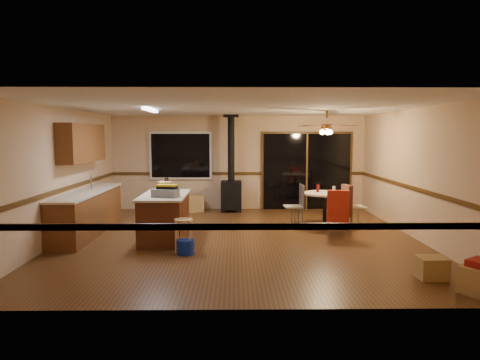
{
  "coord_description": "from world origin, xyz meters",
  "views": [
    {
      "loc": [
        -0.12,
        -8.38,
        2.06
      ],
      "look_at": [
        0.0,
        0.3,
        1.15
      ],
      "focal_mm": 32.0,
      "sensor_mm": 36.0,
      "label": 1
    }
  ],
  "objects_px": {
    "chair_near": "(338,207)",
    "box_corner_b": "(431,268)",
    "chair_left": "(298,200)",
    "box_corner_a": "(480,280)",
    "blue_bucket": "(186,247)",
    "bar_stool": "(184,235)",
    "wood_stove": "(231,185)",
    "toolbox_black": "(167,191)",
    "box_under_window": "(192,203)",
    "toolbox_grey": "(165,193)",
    "dining_table": "(325,203)",
    "kitchen_island": "(165,217)",
    "chair_right": "(348,200)"
  },
  "relations": [
    {
      "from": "chair_near",
      "to": "box_corner_b",
      "type": "relative_size",
      "value": 1.78
    },
    {
      "from": "chair_left",
      "to": "box_corner_a",
      "type": "xyz_separation_m",
      "value": [
        1.77,
        -4.2,
        -0.41
      ]
    },
    {
      "from": "blue_bucket",
      "to": "chair_left",
      "type": "height_order",
      "value": "chair_left"
    },
    {
      "from": "bar_stool",
      "to": "box_corner_b",
      "type": "distance_m",
      "value": 4.03
    },
    {
      "from": "wood_stove",
      "to": "toolbox_black",
      "type": "height_order",
      "value": "wood_stove"
    },
    {
      "from": "bar_stool",
      "to": "chair_near",
      "type": "distance_m",
      "value": 3.24
    },
    {
      "from": "chair_left",
      "to": "box_under_window",
      "type": "height_order",
      "value": "chair_left"
    },
    {
      "from": "wood_stove",
      "to": "toolbox_grey",
      "type": "xyz_separation_m",
      "value": [
        -1.22,
        -3.41,
        0.25
      ]
    },
    {
      "from": "wood_stove",
      "to": "box_corner_b",
      "type": "height_order",
      "value": "wood_stove"
    },
    {
      "from": "dining_table",
      "to": "box_corner_a",
      "type": "xyz_separation_m",
      "value": [
        1.18,
        -4.09,
        -0.35
      ]
    },
    {
      "from": "kitchen_island",
      "to": "box_under_window",
      "type": "distance_m",
      "value": 3.12
    },
    {
      "from": "chair_near",
      "to": "box_under_window",
      "type": "relative_size",
      "value": 1.25
    },
    {
      "from": "chair_near",
      "to": "box_corner_a",
      "type": "relative_size",
      "value": 1.47
    },
    {
      "from": "blue_bucket",
      "to": "chair_near",
      "type": "distance_m",
      "value": 3.27
    },
    {
      "from": "kitchen_island",
      "to": "wood_stove",
      "type": "distance_m",
      "value": 3.33
    },
    {
      "from": "wood_stove",
      "to": "dining_table",
      "type": "xyz_separation_m",
      "value": [
        2.12,
        -1.97,
        -0.2
      ]
    },
    {
      "from": "dining_table",
      "to": "chair_right",
      "type": "xyz_separation_m",
      "value": [
        0.52,
        0.03,
        0.06
      ]
    },
    {
      "from": "kitchen_island",
      "to": "toolbox_grey",
      "type": "bearing_deg",
      "value": -77.79
    },
    {
      "from": "kitchen_island",
      "to": "box_under_window",
      "type": "height_order",
      "value": "kitchen_island"
    },
    {
      "from": "bar_stool",
      "to": "chair_near",
      "type": "bearing_deg",
      "value": 20.69
    },
    {
      "from": "kitchen_island",
      "to": "chair_right",
      "type": "height_order",
      "value": "chair_right"
    },
    {
      "from": "chair_left",
      "to": "toolbox_black",
      "type": "bearing_deg",
      "value": -150.87
    },
    {
      "from": "wood_stove",
      "to": "toolbox_grey",
      "type": "bearing_deg",
      "value": -109.68
    },
    {
      "from": "wood_stove",
      "to": "chair_right",
      "type": "relative_size",
      "value": 3.6
    },
    {
      "from": "toolbox_black",
      "to": "chair_left",
      "type": "bearing_deg",
      "value": 29.13
    },
    {
      "from": "box_corner_b",
      "to": "wood_stove",
      "type": "bearing_deg",
      "value": 118.09
    },
    {
      "from": "wood_stove",
      "to": "bar_stool",
      "type": "xyz_separation_m",
      "value": [
        -0.82,
        -3.99,
        -0.44
      ]
    },
    {
      "from": "toolbox_grey",
      "to": "dining_table",
      "type": "distance_m",
      "value": 3.67
    },
    {
      "from": "bar_stool",
      "to": "kitchen_island",
      "type": "bearing_deg",
      "value": 117.11
    },
    {
      "from": "toolbox_grey",
      "to": "dining_table",
      "type": "bearing_deg",
      "value": 23.35
    },
    {
      "from": "chair_left",
      "to": "wood_stove",
      "type": "bearing_deg",
      "value": 129.42
    },
    {
      "from": "chair_right",
      "to": "box_corner_b",
      "type": "height_order",
      "value": "chair_right"
    },
    {
      "from": "toolbox_black",
      "to": "box_corner_a",
      "type": "xyz_separation_m",
      "value": [
        4.49,
        -2.68,
        -0.82
      ]
    },
    {
      "from": "toolbox_black",
      "to": "chair_right",
      "type": "xyz_separation_m",
      "value": [
        3.84,
        1.44,
        -0.4
      ]
    },
    {
      "from": "dining_table",
      "to": "box_under_window",
      "type": "bearing_deg",
      "value": 147.68
    },
    {
      "from": "dining_table",
      "to": "bar_stool",
      "type": "bearing_deg",
      "value": -145.53
    },
    {
      "from": "blue_bucket",
      "to": "dining_table",
      "type": "xyz_separation_m",
      "value": [
        2.89,
        2.17,
        0.41
      ]
    },
    {
      "from": "toolbox_grey",
      "to": "chair_near",
      "type": "xyz_separation_m",
      "value": [
        3.42,
        0.56,
        -0.38
      ]
    },
    {
      "from": "chair_near",
      "to": "wood_stove",
      "type": "bearing_deg",
      "value": 127.64
    },
    {
      "from": "chair_right",
      "to": "box_corner_b",
      "type": "distance_m",
      "value": 3.58
    },
    {
      "from": "wood_stove",
      "to": "chair_near",
      "type": "height_order",
      "value": "wood_stove"
    },
    {
      "from": "wood_stove",
      "to": "blue_bucket",
      "type": "distance_m",
      "value": 4.26
    },
    {
      "from": "toolbox_black",
      "to": "chair_left",
      "type": "height_order",
      "value": "toolbox_black"
    },
    {
      "from": "chair_left",
      "to": "box_under_window",
      "type": "relative_size",
      "value": 0.92
    },
    {
      "from": "kitchen_island",
      "to": "box_under_window",
      "type": "xyz_separation_m",
      "value": [
        0.23,
        3.1,
        -0.23
      ]
    },
    {
      "from": "toolbox_grey",
      "to": "toolbox_black",
      "type": "bearing_deg",
      "value": 51.92
    },
    {
      "from": "toolbox_grey",
      "to": "toolbox_black",
      "type": "distance_m",
      "value": 0.05
    },
    {
      "from": "toolbox_grey",
      "to": "kitchen_island",
      "type": "bearing_deg",
      "value": 102.21
    },
    {
      "from": "bar_stool",
      "to": "box_corner_b",
      "type": "height_order",
      "value": "bar_stool"
    },
    {
      "from": "blue_bucket",
      "to": "box_corner_b",
      "type": "relative_size",
      "value": 0.76
    }
  ]
}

